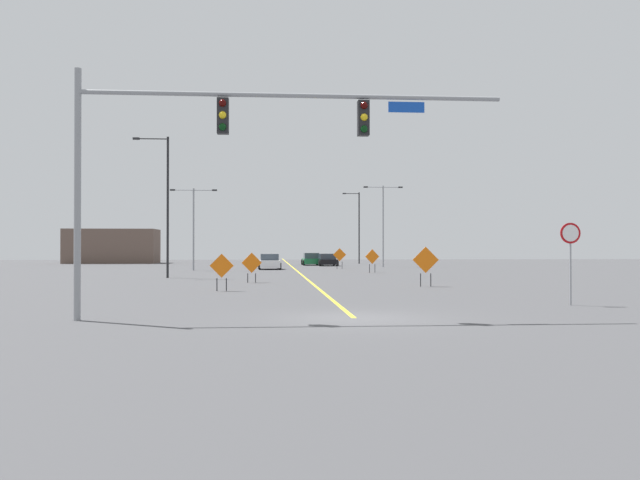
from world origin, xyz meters
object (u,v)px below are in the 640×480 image
car_white_mid (269,262)px  construction_sign_median_near (372,258)px  construction_sign_left_shoulder (252,264)px  car_green_near (311,259)px  construction_sign_left_lane (340,256)px  street_lamp_mid_left (194,221)px  traffic_signal_assembly (221,137)px  street_lamp_far_left (383,219)px  street_lamp_near_right (358,224)px  construction_sign_right_lane (426,261)px  construction_sign_median_far (222,268)px  car_black_distant (327,260)px  stop_sign (570,247)px  street_lamp_far_right (165,200)px

car_white_mid → construction_sign_median_near: bearing=-47.0°
construction_sign_left_shoulder → car_green_near: (5.94, 36.97, -0.44)m
construction_sign_left_lane → construction_sign_median_near: bearing=-80.8°
construction_sign_left_shoulder → street_lamp_mid_left: bearing=105.4°
car_white_mid → traffic_signal_assembly: bearing=-92.1°
construction_sign_median_near → traffic_signal_assembly: bearing=-106.2°
street_lamp_far_left → construction_sign_left_shoulder: size_ratio=4.79×
street_lamp_near_right → car_white_mid: street_lamp_near_right is taller
street_lamp_mid_left → construction_sign_right_lane: size_ratio=3.45×
street_lamp_far_left → construction_sign_median_far: street_lamp_far_left is taller
car_black_distant → car_white_mid: (-6.45, -10.90, 0.05)m
stop_sign → street_lamp_far_right: bearing=128.4°
street_lamp_near_right → construction_sign_right_lane: street_lamp_near_right is taller
traffic_signal_assembly → construction_sign_left_lane: bearing=79.3°
traffic_signal_assembly → street_lamp_mid_left: street_lamp_mid_left is taller
traffic_signal_assembly → car_black_distant: (7.99, 53.99, -4.74)m
construction_sign_right_lane → car_green_near: 41.69m
street_lamp_far_left → construction_sign_right_lane: bearing=-96.1°
stop_sign → construction_sign_median_far: (-13.21, 8.83, -0.99)m
street_lamp_near_right → car_green_near: street_lamp_near_right is taller
street_lamp_far_right → car_green_near: size_ratio=2.12×
construction_sign_left_lane → construction_sign_left_shoulder: size_ratio=1.12×
construction_sign_median_near → street_lamp_far_left: bearing=76.8°
construction_sign_median_near → car_white_mid: size_ratio=0.49×
traffic_signal_assembly → street_lamp_far_left: (13.47, 49.29, -0.29)m
construction_sign_median_far → car_black_distant: construction_sign_median_far is taller
street_lamp_far_left → car_green_near: size_ratio=1.87×
stop_sign → car_white_mid: 40.89m
street_lamp_near_right → construction_sign_left_shoulder: street_lamp_near_right is taller
street_lamp_far_right → car_black_distant: 31.17m
construction_sign_right_lane → car_green_near: (-3.45, 41.54, -0.68)m
street_lamp_mid_left → construction_sign_left_lane: size_ratio=3.70×
street_lamp_far_right → construction_sign_median_far: street_lamp_far_right is taller
street_lamp_mid_left → car_white_mid: 8.20m
construction_sign_left_lane → construction_sign_left_shoulder: construction_sign_left_lane is taller
street_lamp_far_left → street_lamp_near_right: size_ratio=0.96×
construction_sign_median_near → car_white_mid: bearing=133.0°
construction_sign_right_lane → construction_sign_median_far: bearing=-165.2°
construction_sign_left_lane → stop_sign: bearing=-84.2°
car_green_near → street_lamp_far_right: bearing=-111.4°
construction_sign_median_far → car_white_mid: size_ratio=0.46×
stop_sign → street_lamp_far_left: bearing=88.6°
street_lamp_near_right → car_green_near: bearing=-136.2°
traffic_signal_assembly → street_lamp_far_left: street_lamp_far_left is taller
traffic_signal_assembly → construction_sign_right_lane: bearing=57.4°
car_green_near → street_lamp_near_right: bearing=43.8°
stop_sign → street_lamp_mid_left: bearing=115.6°
stop_sign → construction_sign_median_far: size_ratio=1.67×
construction_sign_right_lane → car_black_distant: construction_sign_right_lane is taller
street_lamp_far_right → construction_sign_right_lane: bearing=-35.5°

